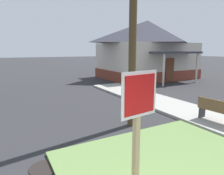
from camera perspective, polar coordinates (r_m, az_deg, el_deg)
The scene contains 5 objects.
sidewalk_strip at distance 9.55m, azimuth 19.54°, elevation -6.00°, with size 2.20×14.90×0.12m, color #9E9B93.
stop_sign at distance 3.37m, azimuth 7.11°, elevation -15.71°, with size 0.71×0.32×2.31m.
manhole_cover at distance 5.22m, azimuth -18.76°, elevation -20.98°, with size 0.70×0.70×0.02m, color black.
street_bench at distance 8.05m, azimuth 29.05°, elevation -5.88°, with size 0.54×1.77×0.85m.
corner_house at distance 19.87m, azimuth 9.97°, elevation 10.81°, with size 8.62×7.82×5.45m.
Camera 1 is at (-0.90, -0.74, 2.70)m, focal length 31.89 mm.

